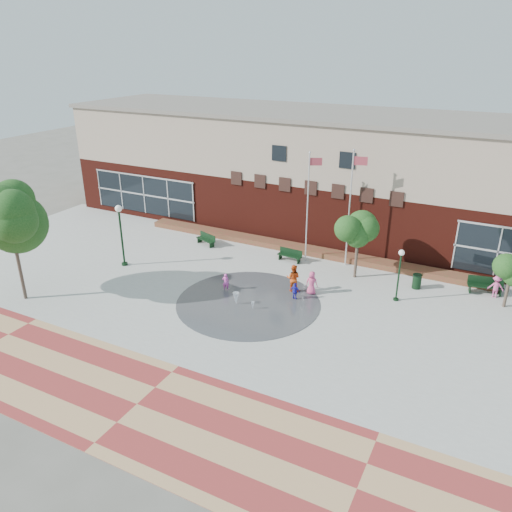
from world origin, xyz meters
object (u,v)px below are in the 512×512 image
at_px(tree_big_left, 9,216).
at_px(bench_left, 206,241).
at_px(child_splash, 226,282).
at_px(flagpole_right, 351,203).
at_px(flagpole_left, 308,202).
at_px(trash_can, 417,281).

bearing_deg(tree_big_left, bench_left, 67.68).
bearing_deg(child_splash, flagpole_right, -147.79).
xyz_separation_m(flagpole_right, bench_left, (-10.49, -1.23, -4.14)).
relative_size(flagpole_right, tree_big_left, 1.09).
relative_size(bench_left, tree_big_left, 0.25).
height_order(flagpole_left, tree_big_left, flagpole_left).
bearing_deg(child_splash, trash_can, -171.69).
xyz_separation_m(flagpole_left, child_splash, (-2.67, -6.47, -3.68)).
xyz_separation_m(flagpole_left, flagpole_right, (2.73, 0.52, 0.18)).
height_order(flagpole_left, child_splash, flagpole_left).
bearing_deg(flagpole_right, bench_left, 172.85).
xyz_separation_m(trash_can, tree_big_left, (-20.41, -11.95, 4.70)).
height_order(flagpole_left, trash_can, flagpole_left).
bearing_deg(flagpole_left, flagpole_right, -13.84).
bearing_deg(child_splash, tree_big_left, 12.15).
relative_size(bench_left, trash_can, 1.92).
bearing_deg(tree_big_left, flagpole_right, 40.79).
bearing_deg(flagpole_right, tree_big_left, -153.06).
xyz_separation_m(flagpole_right, child_splash, (-5.40, -6.99, -3.86)).
bearing_deg(child_splash, flagpole_left, -132.56).
xyz_separation_m(flagpole_right, trash_can, (4.94, -1.39, -3.95)).
distance_m(flagpole_left, flagpole_right, 2.78).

